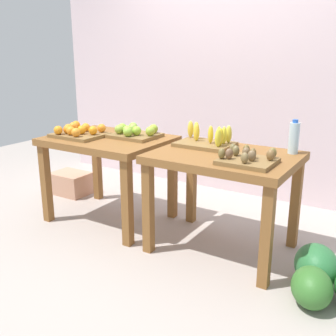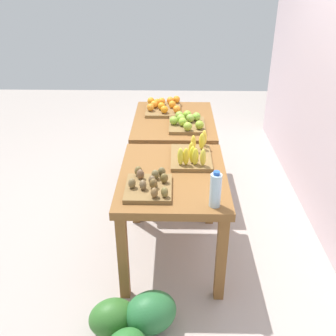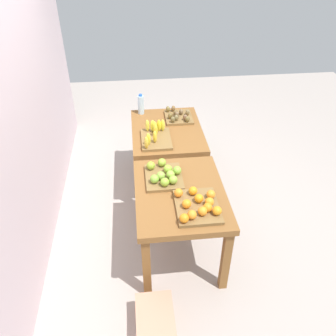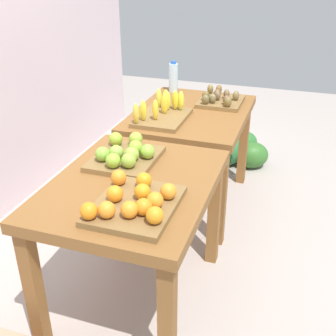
# 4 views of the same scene
# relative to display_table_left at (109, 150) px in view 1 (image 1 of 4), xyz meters

# --- Properties ---
(ground_plane) EXTENTS (8.00, 8.00, 0.00)m
(ground_plane) POSITION_rel_display_table_left_xyz_m (0.56, 0.00, -0.66)
(ground_plane) COLOR #A89D95
(back_wall) EXTENTS (4.40, 0.12, 3.00)m
(back_wall) POSITION_rel_display_table_left_xyz_m (0.56, 1.35, 0.84)
(back_wall) COLOR silver
(back_wall) RESTS_ON ground_plane
(display_table_left) EXTENTS (1.04, 0.80, 0.77)m
(display_table_left) POSITION_rel_display_table_left_xyz_m (0.00, 0.00, 0.00)
(display_table_left) COLOR brown
(display_table_left) RESTS_ON ground_plane
(display_table_right) EXTENTS (1.04, 0.80, 0.77)m
(display_table_right) POSITION_rel_display_table_left_xyz_m (1.12, 0.00, 0.00)
(display_table_right) COLOR brown
(display_table_right) RESTS_ON ground_plane
(orange_bin) EXTENTS (0.45, 0.38, 0.11)m
(orange_bin) POSITION_rel_display_table_left_xyz_m (-0.24, -0.11, 0.16)
(orange_bin) COLOR brown
(orange_bin) RESTS_ON display_table_left
(apple_bin) EXTENTS (0.41, 0.35, 0.11)m
(apple_bin) POSITION_rel_display_table_left_xyz_m (0.20, 0.12, 0.16)
(apple_bin) COLOR brown
(apple_bin) RESTS_ON display_table_left
(banana_crate) EXTENTS (0.45, 0.32, 0.17)m
(banana_crate) POSITION_rel_display_table_left_xyz_m (0.90, 0.15, 0.16)
(banana_crate) COLOR brown
(banana_crate) RESTS_ON display_table_right
(kiwi_bin) EXTENTS (0.36, 0.32, 0.10)m
(kiwi_bin) POSITION_rel_display_table_left_xyz_m (1.35, -0.16, 0.15)
(kiwi_bin) COLOR brown
(kiwi_bin) RESTS_ON display_table_right
(water_bottle) EXTENTS (0.07, 0.07, 0.25)m
(water_bottle) POSITION_rel_display_table_left_xyz_m (1.54, 0.27, 0.23)
(water_bottle) COLOR silver
(water_bottle) RESTS_ON display_table_right
(watermelon_pile) EXTENTS (0.66, 0.66, 0.28)m
(watermelon_pile) POSITION_rel_display_table_left_xyz_m (1.95, -0.25, -0.53)
(watermelon_pile) COLOR #2C712E
(watermelon_pile) RESTS_ON ground_plane
(cardboard_produce_box) EXTENTS (0.40, 0.30, 0.23)m
(cardboard_produce_box) POSITION_rel_display_table_left_xyz_m (-0.82, 0.30, -0.54)
(cardboard_produce_box) COLOR tan
(cardboard_produce_box) RESTS_ON ground_plane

